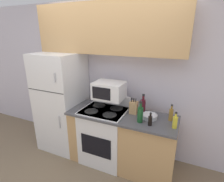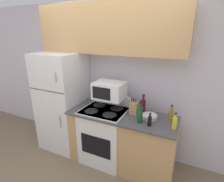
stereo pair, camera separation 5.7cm
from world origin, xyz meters
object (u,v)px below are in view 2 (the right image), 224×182
Objects in this scene: refrigerator at (63,101)px; knife_block at (134,108)px; bowl at (149,117)px; bottle_cooking_spray at (175,123)px; microwave at (109,90)px; bottle_vinegar at (171,115)px; bottle_soy_sauce at (150,121)px; bottle_wine_green at (140,114)px; stove at (105,134)px; bottle_wine_red at (143,106)px.

knife_block is (1.33, 0.03, 0.12)m from refrigerator.
bottle_cooking_spray is at bearing -20.90° from bowl.
microwave is 1.91× the size of bottle_vinegar.
bottle_soy_sauce is 0.82× the size of bottle_cooking_spray.
stove is at bearing 168.81° from bottle_wine_green.
bottle_wine_red is (1.45, 0.09, 0.14)m from refrigerator.
knife_block is at bearing 125.63° from bottle_wine_green.
microwave reaches higher than bottle_wine_green.
bowl is (0.70, 0.04, 0.45)m from stove.
bottle_cooking_spray reaches higher than bottle_soy_sauce.
stove is 4.36× the size of knife_block.
microwave reaches higher than bottle_soy_sauce.
knife_block is 0.82× the size of bottle_wine_green.
bottle_soy_sauce is 0.16m from bottle_wine_green.
microwave is 1.53× the size of bottle_wine_green.
bottle_wine_red reaches higher than bowl.
bowl is 0.21m from bottle_wine_red.
bottle_cooking_spray is at bearing -69.36° from bottle_vinegar.
knife_block is 0.28m from bottle_wine_green.
stove is 0.83m from bowl.
microwave reaches higher than bowl.
knife_block is (0.44, 0.10, 0.52)m from stove.
bottle_soy_sauce is at bearing -13.52° from bottle_wine_green.
stove is at bearing -166.70° from knife_block.
refrigerator is 7.22× the size of bottle_vinegar.
bottle_vinegar is at bearing 11.00° from bowl.
bottle_soy_sauce is (0.71, -0.26, -0.24)m from microwave.
bottle_vinegar is 0.80× the size of bottle_wine_red.
bottle_soy_sauce is at bearing -11.64° from stove.
bottle_wine_red is at bearing 119.53° from bottle_soy_sauce.
bottle_vinegar is at bearing 29.44° from bottle_wine_green.
bottle_soy_sauce is at bearing -8.01° from refrigerator.
refrigerator is 1.51m from bottle_wine_green.
microwave is at bearing 1.64° from refrigerator.
refrigerator is 5.78× the size of bottle_wine_green.
bottle_cooking_spray is 0.20m from bottle_vinegar.
bottle_wine_red is (-0.41, 0.08, 0.02)m from bottle_vinegar.
microwave is 0.79m from bottle_soy_sauce.
bottle_vinegar is 0.43m from bottle_wine_green.
refrigerator is at bearing 174.96° from bottle_cooking_spray.
knife_block is at bearing 13.30° from stove.
stove is 1.11m from bottle_vinegar.
bottle_soy_sauce reaches higher than bowl.
bottle_vinegar is at bearing 0.51° from refrigerator.
bottle_wine_red is (0.56, 0.17, 0.54)m from stove.
bottle_cooking_spray is (0.61, -0.20, -0.01)m from knife_block.
microwave is at bearing 158.49° from bottle_wine_green.
bottle_soy_sauce is at bearing -40.27° from knife_block.
bottle_vinegar is at bearing 46.90° from bottle_soy_sauce.
bottle_soy_sauce is 0.37m from bottle_wine_red.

